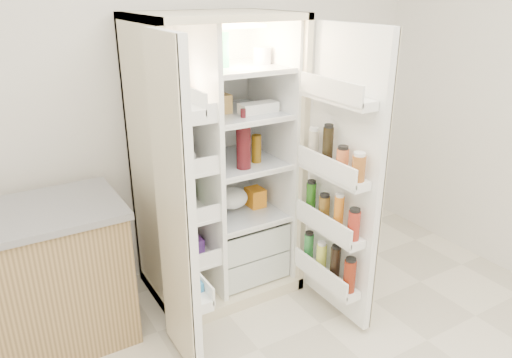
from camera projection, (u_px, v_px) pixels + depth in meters
wall_back at (171, 83)px, 3.16m from camera, size 4.00×0.02×2.70m
refrigerator at (216, 182)px, 3.17m from camera, size 0.92×0.70×1.80m
freezer_door at (176, 213)px, 2.39m from camera, size 0.15×0.40×1.72m
fridge_door at (341, 185)px, 2.80m from camera, size 0.17×0.58×1.72m
kitchen_counter at (20, 285)px, 2.63m from camera, size 1.15×0.61×0.84m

